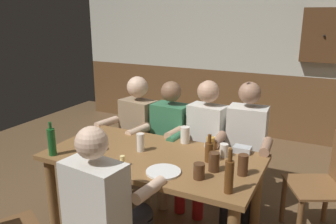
{
  "coord_description": "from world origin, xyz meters",
  "views": [
    {
      "loc": [
        1.23,
        -2.17,
        1.83
      ],
      "look_at": [
        0.0,
        0.31,
        1.02
      ],
      "focal_mm": 36.6,
      "sensor_mm": 36.0,
      "label": 1
    }
  ],
  "objects_px": {
    "chair_empty_far_end": "(327,184)",
    "pint_glass_3": "(141,142)",
    "pint_glass_6": "(185,135)",
    "pint_glass_5": "(211,144)",
    "pint_glass_4": "(224,150)",
    "pint_glass_7": "(243,165)",
    "person_0": "(134,128)",
    "wall_dart_cabinet": "(324,35)",
    "pint_glass_1": "(214,162)",
    "person_1": "(167,135)",
    "table_candle": "(122,161)",
    "condiment_caddy": "(242,149)",
    "plate_0": "(163,172)",
    "dining_table": "(153,167)",
    "bottle_0": "(52,142)",
    "bottle_1": "(229,175)",
    "person_2": "(203,140)",
    "bottle_2": "(209,151)",
    "pint_glass_2": "(94,144)",
    "person_3": "(245,145)",
    "pint_glass_0": "(199,171)"
  },
  "relations": [
    {
      "from": "pint_glass_6",
      "to": "pint_glass_5",
      "type": "bearing_deg",
      "value": -11.92
    },
    {
      "from": "person_0",
      "to": "wall_dart_cabinet",
      "type": "distance_m",
      "value": 2.8
    },
    {
      "from": "bottle_0",
      "to": "bottle_1",
      "type": "bearing_deg",
      "value": 1.82
    },
    {
      "from": "person_1",
      "to": "table_candle",
      "type": "xyz_separation_m",
      "value": [
        0.09,
        -0.94,
        0.12
      ]
    },
    {
      "from": "person_0",
      "to": "bottle_2",
      "type": "bearing_deg",
      "value": 160.88
    },
    {
      "from": "table_candle",
      "to": "pint_glass_0",
      "type": "bearing_deg",
      "value": 6.16
    },
    {
      "from": "plate_0",
      "to": "wall_dart_cabinet",
      "type": "xyz_separation_m",
      "value": [
        0.82,
        3.02,
        0.8
      ]
    },
    {
      "from": "person_2",
      "to": "bottle_2",
      "type": "bearing_deg",
      "value": 121.07
    },
    {
      "from": "dining_table",
      "to": "table_candle",
      "type": "relative_size",
      "value": 21.31
    },
    {
      "from": "condiment_caddy",
      "to": "bottle_2",
      "type": "height_order",
      "value": "bottle_2"
    },
    {
      "from": "person_1",
      "to": "pint_glass_7",
      "type": "bearing_deg",
      "value": 147.11
    },
    {
      "from": "table_candle",
      "to": "pint_glass_5",
      "type": "distance_m",
      "value": 0.75
    },
    {
      "from": "table_candle",
      "to": "pint_glass_1",
      "type": "bearing_deg",
      "value": 19.13
    },
    {
      "from": "chair_empty_far_end",
      "to": "condiment_caddy",
      "type": "bearing_deg",
      "value": 85.68
    },
    {
      "from": "pint_glass_1",
      "to": "wall_dart_cabinet",
      "type": "distance_m",
      "value": 2.97
    },
    {
      "from": "pint_glass_2",
      "to": "condiment_caddy",
      "type": "bearing_deg",
      "value": 25.28
    },
    {
      "from": "pint_glass_6",
      "to": "bottle_1",
      "type": "bearing_deg",
      "value": -48.55
    },
    {
      "from": "dining_table",
      "to": "person_2",
      "type": "bearing_deg",
      "value": 74.42
    },
    {
      "from": "pint_glass_3",
      "to": "pint_glass_7",
      "type": "height_order",
      "value": "same"
    },
    {
      "from": "dining_table",
      "to": "pint_glass_3",
      "type": "xyz_separation_m",
      "value": [
        -0.13,
        0.03,
        0.18
      ]
    },
    {
      "from": "bottle_0",
      "to": "plate_0",
      "type": "bearing_deg",
      "value": 6.74
    },
    {
      "from": "dining_table",
      "to": "pint_glass_3",
      "type": "distance_m",
      "value": 0.22
    },
    {
      "from": "pint_glass_1",
      "to": "condiment_caddy",
      "type": "bearing_deg",
      "value": 77.24
    },
    {
      "from": "bottle_1",
      "to": "wall_dart_cabinet",
      "type": "distance_m",
      "value": 3.17
    },
    {
      "from": "bottle_0",
      "to": "bottle_2",
      "type": "distance_m",
      "value": 1.24
    },
    {
      "from": "bottle_2",
      "to": "wall_dart_cabinet",
      "type": "height_order",
      "value": "wall_dart_cabinet"
    },
    {
      "from": "person_2",
      "to": "pint_glass_1",
      "type": "distance_m",
      "value": 0.8
    },
    {
      "from": "person_0",
      "to": "pint_glass_7",
      "type": "bearing_deg",
      "value": 162.68
    },
    {
      "from": "pint_glass_5",
      "to": "pint_glass_6",
      "type": "relative_size",
      "value": 0.76
    },
    {
      "from": "person_3",
      "to": "pint_glass_0",
      "type": "height_order",
      "value": "person_3"
    },
    {
      "from": "person_3",
      "to": "table_candle",
      "type": "xyz_separation_m",
      "value": [
        -0.68,
        -0.94,
        0.09
      ]
    },
    {
      "from": "chair_empty_far_end",
      "to": "pint_glass_3",
      "type": "xyz_separation_m",
      "value": [
        -1.41,
        -0.6,
        0.33
      ]
    },
    {
      "from": "bottle_0",
      "to": "pint_glass_6",
      "type": "bearing_deg",
      "value": 40.44
    },
    {
      "from": "chair_empty_far_end",
      "to": "plate_0",
      "type": "bearing_deg",
      "value": 103.33
    },
    {
      "from": "dining_table",
      "to": "person_2",
      "type": "distance_m",
      "value": 0.68
    },
    {
      "from": "pint_glass_5",
      "to": "wall_dart_cabinet",
      "type": "relative_size",
      "value": 0.16
    },
    {
      "from": "person_3",
      "to": "pint_glass_6",
      "type": "height_order",
      "value": "person_3"
    },
    {
      "from": "pint_glass_4",
      "to": "pint_glass_7",
      "type": "height_order",
      "value": "pint_glass_7"
    },
    {
      "from": "dining_table",
      "to": "bottle_2",
      "type": "height_order",
      "value": "bottle_2"
    },
    {
      "from": "plate_0",
      "to": "bottle_1",
      "type": "height_order",
      "value": "bottle_1"
    },
    {
      "from": "pint_glass_1",
      "to": "pint_glass_2",
      "type": "xyz_separation_m",
      "value": [
        -0.99,
        -0.09,
        -0.01
      ]
    },
    {
      "from": "plate_0",
      "to": "pint_glass_7",
      "type": "relative_size",
      "value": 1.65
    },
    {
      "from": "person_3",
      "to": "pint_glass_3",
      "type": "height_order",
      "value": "person_3"
    },
    {
      "from": "pint_glass_4",
      "to": "pint_glass_7",
      "type": "bearing_deg",
      "value": -49.04
    },
    {
      "from": "wall_dart_cabinet",
      "to": "pint_glass_1",
      "type": "bearing_deg",
      "value": -100.15
    },
    {
      "from": "person_0",
      "to": "table_candle",
      "type": "height_order",
      "value": "person_0"
    },
    {
      "from": "pint_glass_4",
      "to": "bottle_1",
      "type": "bearing_deg",
      "value": -69.53
    },
    {
      "from": "bottle_0",
      "to": "pint_glass_4",
      "type": "relative_size",
      "value": 2.6
    },
    {
      "from": "dining_table",
      "to": "person_1",
      "type": "relative_size",
      "value": 1.44
    },
    {
      "from": "plate_0",
      "to": "bottle_0",
      "type": "height_order",
      "value": "bottle_0"
    }
  ]
}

